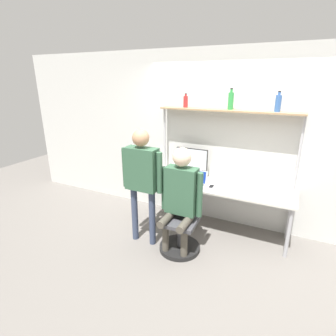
{
  "coord_description": "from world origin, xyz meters",
  "views": [
    {
      "loc": [
        0.88,
        -3.24,
        2.25
      ],
      "look_at": [
        -0.59,
        -0.18,
        1.1
      ],
      "focal_mm": 28.0,
      "sensor_mm": 36.0,
      "label": 1
    }
  ],
  "objects_px": {
    "monitor": "(192,161)",
    "cell_phone": "(211,187)",
    "person_standing": "(142,173)",
    "person_seated": "(180,193)",
    "bottle_red": "(186,102)",
    "laptop": "(196,180)",
    "bottle_green": "(231,101)",
    "bottle_blue": "(278,103)",
    "office_chair": "(181,230)"
  },
  "relations": [
    {
      "from": "monitor",
      "to": "cell_phone",
      "type": "bearing_deg",
      "value": -33.8
    },
    {
      "from": "person_standing",
      "to": "cell_phone",
      "type": "bearing_deg",
      "value": 40.31
    },
    {
      "from": "person_seated",
      "to": "bottle_red",
      "type": "relative_size",
      "value": 6.95
    },
    {
      "from": "laptop",
      "to": "bottle_green",
      "type": "bearing_deg",
      "value": 39.62
    },
    {
      "from": "cell_phone",
      "to": "person_seated",
      "type": "distance_m",
      "value": 0.68
    },
    {
      "from": "cell_phone",
      "to": "laptop",
      "type": "bearing_deg",
      "value": 177.39
    },
    {
      "from": "laptop",
      "to": "cell_phone",
      "type": "bearing_deg",
      "value": -2.61
    },
    {
      "from": "bottle_red",
      "to": "bottle_blue",
      "type": "height_order",
      "value": "bottle_blue"
    },
    {
      "from": "monitor",
      "to": "office_chair",
      "type": "height_order",
      "value": "monitor"
    },
    {
      "from": "person_seated",
      "to": "bottle_blue",
      "type": "distance_m",
      "value": 1.73
    },
    {
      "from": "person_standing",
      "to": "office_chair",
      "type": "bearing_deg",
      "value": 7.93
    },
    {
      "from": "office_chair",
      "to": "laptop",
      "type": "bearing_deg",
      "value": 91.02
    },
    {
      "from": "laptop",
      "to": "office_chair",
      "type": "xyz_separation_m",
      "value": [
        0.01,
        -0.6,
        -0.52
      ]
    },
    {
      "from": "cell_phone",
      "to": "bottle_blue",
      "type": "distance_m",
      "value": 1.45
    },
    {
      "from": "person_seated",
      "to": "person_standing",
      "type": "xyz_separation_m",
      "value": [
        -0.55,
        -0.03,
        0.19
      ]
    },
    {
      "from": "bottle_green",
      "to": "bottle_blue",
      "type": "bearing_deg",
      "value": 0.0
    },
    {
      "from": "laptop",
      "to": "bottle_blue",
      "type": "height_order",
      "value": "bottle_blue"
    },
    {
      "from": "person_standing",
      "to": "bottle_blue",
      "type": "height_order",
      "value": "bottle_blue"
    },
    {
      "from": "person_seated",
      "to": "cell_phone",
      "type": "bearing_deg",
      "value": 70.01
    },
    {
      "from": "bottle_green",
      "to": "bottle_red",
      "type": "distance_m",
      "value": 0.68
    },
    {
      "from": "person_standing",
      "to": "person_seated",
      "type": "bearing_deg",
      "value": 3.46
    },
    {
      "from": "cell_phone",
      "to": "bottle_blue",
      "type": "height_order",
      "value": "bottle_blue"
    },
    {
      "from": "laptop",
      "to": "bottle_red",
      "type": "xyz_separation_m",
      "value": [
        -0.32,
        0.3,
        1.12
      ]
    },
    {
      "from": "monitor",
      "to": "cell_phone",
      "type": "xyz_separation_m",
      "value": [
        0.43,
        -0.29,
        -0.25
      ]
    },
    {
      "from": "bottle_blue",
      "to": "person_standing",
      "type": "bearing_deg",
      "value": -147.44
    },
    {
      "from": "monitor",
      "to": "bottle_green",
      "type": "bearing_deg",
      "value": 2.61
    },
    {
      "from": "cell_phone",
      "to": "bottle_red",
      "type": "relative_size",
      "value": 0.72
    },
    {
      "from": "laptop",
      "to": "person_standing",
      "type": "distance_m",
      "value": 0.9
    },
    {
      "from": "monitor",
      "to": "office_chair",
      "type": "bearing_deg",
      "value": -77.28
    },
    {
      "from": "cell_phone",
      "to": "bottle_red",
      "type": "distance_m",
      "value": 1.34
    },
    {
      "from": "monitor",
      "to": "bottle_blue",
      "type": "bearing_deg",
      "value": 1.22
    },
    {
      "from": "office_chair",
      "to": "bottle_blue",
      "type": "height_order",
      "value": "bottle_blue"
    },
    {
      "from": "monitor",
      "to": "person_seated",
      "type": "height_order",
      "value": "person_seated"
    },
    {
      "from": "office_chair",
      "to": "cell_phone",
      "type": "bearing_deg",
      "value": 68.53
    },
    {
      "from": "bottle_blue",
      "to": "office_chair",
      "type": "bearing_deg",
      "value": -137.36
    },
    {
      "from": "person_seated",
      "to": "bottle_red",
      "type": "height_order",
      "value": "bottle_red"
    },
    {
      "from": "bottle_red",
      "to": "bottle_green",
      "type": "bearing_deg",
      "value": 0.0
    },
    {
      "from": "monitor",
      "to": "laptop",
      "type": "distance_m",
      "value": 0.39
    },
    {
      "from": "monitor",
      "to": "laptop",
      "type": "height_order",
      "value": "monitor"
    },
    {
      "from": "cell_phone",
      "to": "person_seated",
      "type": "xyz_separation_m",
      "value": [
        -0.23,
        -0.63,
        0.11
      ]
    },
    {
      "from": "office_chair",
      "to": "monitor",
      "type": "bearing_deg",
      "value": 102.72
    },
    {
      "from": "laptop",
      "to": "person_standing",
      "type": "height_order",
      "value": "person_standing"
    },
    {
      "from": "person_seated",
      "to": "bottle_red",
      "type": "distance_m",
      "value": 1.46
    },
    {
      "from": "office_chair",
      "to": "bottle_red",
      "type": "bearing_deg",
      "value": 110.34
    },
    {
      "from": "person_seated",
      "to": "bottle_red",
      "type": "bearing_deg",
      "value": 109.56
    },
    {
      "from": "office_chair",
      "to": "person_standing",
      "type": "relative_size",
      "value": 0.56
    },
    {
      "from": "bottle_green",
      "to": "cell_phone",
      "type": "bearing_deg",
      "value": -111.33
    },
    {
      "from": "monitor",
      "to": "person_standing",
      "type": "relative_size",
      "value": 0.32
    },
    {
      "from": "bottle_green",
      "to": "bottle_red",
      "type": "height_order",
      "value": "bottle_green"
    },
    {
      "from": "bottle_red",
      "to": "person_standing",
      "type": "bearing_deg",
      "value": -102.62
    }
  ]
}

